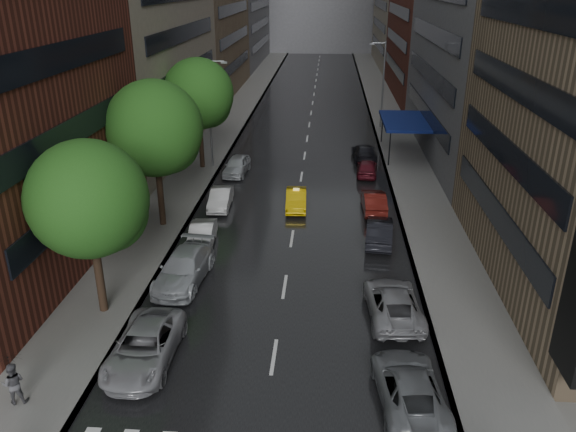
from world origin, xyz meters
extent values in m
plane|color=gray|center=(0.00, 0.00, 0.00)|extent=(220.00, 220.00, 0.00)
cube|color=black|center=(0.00, 50.00, 0.01)|extent=(14.00, 140.00, 0.01)
cube|color=gray|center=(-9.00, 50.00, 0.07)|extent=(4.00, 140.00, 0.15)
cube|color=gray|center=(9.00, 50.00, 0.07)|extent=(4.00, 140.00, 0.15)
cube|color=#937A5B|center=(-15.00, 64.00, 11.00)|extent=(8.00, 28.00, 22.00)
cube|color=slate|center=(15.00, 36.00, 12.00)|extent=(8.00, 28.00, 24.00)
cylinder|color=#382619|center=(-8.60, 6.92, 2.37)|extent=(0.40, 0.40, 4.75)
sphere|color=#1E5116|center=(-8.60, 6.92, 5.94)|extent=(5.43, 5.43, 5.43)
cylinder|color=#382619|center=(-8.60, 17.36, 2.62)|extent=(0.40, 0.40, 5.25)
sphere|color=#1E5116|center=(-8.60, 17.36, 6.56)|extent=(6.00, 6.00, 6.00)
cylinder|color=#382619|center=(-8.60, 29.63, 2.55)|extent=(0.40, 0.40, 5.11)
sphere|color=#1E5116|center=(-8.60, 29.63, 6.38)|extent=(5.84, 5.84, 5.84)
imported|color=#DEB10B|center=(-0.03, 21.13, 0.67)|extent=(1.59, 4.11, 1.33)
imported|color=gray|center=(-5.40, 3.31, 0.76)|extent=(2.54, 5.45, 1.51)
imported|color=#A1A5AA|center=(-5.40, 10.21, 0.80)|extent=(2.72, 5.71, 1.61)
imported|color=white|center=(-5.40, 14.61, 0.67)|extent=(1.68, 4.16, 1.34)
imported|color=silver|center=(-5.40, 20.88, 0.66)|extent=(1.56, 4.09, 1.33)
imported|color=#A8ADB2|center=(-5.40, 28.31, 0.74)|extent=(2.07, 4.48, 1.49)
imported|color=slate|center=(5.40, 1.56, 0.72)|extent=(2.83, 5.35, 1.43)
imported|color=gray|center=(5.40, 7.62, 0.73)|extent=(2.77, 5.43, 1.47)
imported|color=black|center=(5.40, 15.89, 0.74)|extent=(1.99, 4.60, 1.47)
imported|color=#5A1612|center=(5.40, 20.99, 0.72)|extent=(1.66, 4.40, 1.43)
imported|color=#501019|center=(5.40, 28.75, 0.69)|extent=(1.93, 4.14, 1.37)
imported|color=black|center=(5.40, 33.05, 0.72)|extent=(2.25, 5.03, 1.43)
imported|color=#545258|center=(-9.48, 0.36, 1.01)|extent=(0.98, 0.85, 1.73)
imported|color=black|center=(-9.48, 0.36, 1.80)|extent=(0.96, 0.98, 0.88)
cylinder|color=gray|center=(-7.80, 30.00, 4.65)|extent=(0.18, 0.18, 9.00)
cube|color=gray|center=(-6.40, 30.00, 8.85)|extent=(0.50, 0.22, 0.16)
cylinder|color=gray|center=(7.80, 45.00, 4.65)|extent=(0.18, 0.18, 9.00)
cube|color=gray|center=(6.40, 45.00, 8.85)|extent=(0.50, 0.22, 0.16)
cube|color=navy|center=(9.00, 35.00, 3.15)|extent=(4.00, 8.00, 0.25)
cylinder|color=black|center=(7.40, 31.20, 1.65)|extent=(0.12, 0.12, 3.00)
cylinder|color=black|center=(7.40, 38.80, 1.65)|extent=(0.12, 0.12, 3.00)
camera|label=1|loc=(2.03, -15.81, 15.02)|focal=35.00mm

